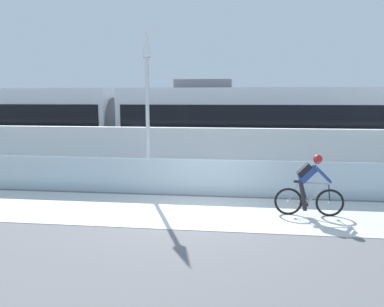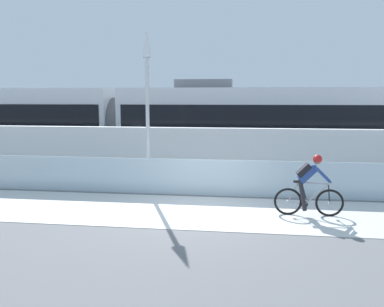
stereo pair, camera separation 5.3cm
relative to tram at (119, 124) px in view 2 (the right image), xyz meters
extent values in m
plane|color=slate|center=(4.49, -6.85, -1.89)|extent=(200.00, 200.00, 0.00)
cube|color=silver|center=(4.49, -6.85, -1.89)|extent=(32.00, 3.20, 0.01)
cube|color=silver|center=(4.49, -5.00, -1.32)|extent=(32.00, 0.05, 1.14)
cube|color=silver|center=(4.49, -3.20, -0.90)|extent=(32.00, 0.36, 1.99)
cube|color=#595654|center=(4.49, -0.72, -1.89)|extent=(32.00, 0.08, 0.01)
cube|color=#595654|center=(4.49, 0.72, -1.89)|extent=(32.00, 0.08, 0.01)
cube|color=silver|center=(-5.74, 0.00, 0.01)|extent=(11.00, 2.50, 3.10)
cube|color=#14724C|center=(-5.74, 0.00, -1.36)|extent=(10.78, 2.53, 0.28)
cube|color=#232326|center=(-2.22, 0.00, -1.53)|extent=(1.40, 1.88, 0.20)
cylinder|color=black|center=(-2.22, -0.72, -1.59)|extent=(0.60, 0.10, 0.60)
cylinder|color=black|center=(-2.22, 0.72, -1.59)|extent=(0.60, 0.10, 0.60)
cube|color=silver|center=(5.76, 0.00, 0.01)|extent=(11.00, 2.50, 3.10)
cube|color=black|center=(5.76, 0.00, 0.36)|extent=(10.56, 2.54, 1.04)
cube|color=#14724C|center=(5.76, 0.00, -1.36)|extent=(10.78, 2.53, 0.28)
cube|color=slate|center=(3.78, 0.00, 1.74)|extent=(2.40, 1.10, 0.36)
cube|color=#232326|center=(2.24, 0.00, -1.53)|extent=(1.40, 1.88, 0.20)
cylinder|color=black|center=(2.24, -0.72, -1.59)|extent=(0.60, 0.10, 0.60)
cylinder|color=black|center=(2.24, 0.72, -1.59)|extent=(0.60, 0.10, 0.60)
cube|color=#232326|center=(9.28, 0.00, -1.53)|extent=(1.40, 1.88, 0.20)
cylinder|color=black|center=(9.28, -0.72, -1.59)|extent=(0.60, 0.10, 0.60)
cylinder|color=black|center=(9.28, 0.72, -1.59)|extent=(0.60, 0.10, 0.60)
cylinder|color=#59595B|center=(0.01, 0.00, 0.01)|extent=(0.60, 2.30, 2.30)
torus|color=black|center=(7.80, -6.85, -1.53)|extent=(0.72, 0.06, 0.72)
cylinder|color=#99999E|center=(7.80, -6.85, -1.53)|extent=(0.07, 0.10, 0.07)
torus|color=black|center=(6.75, -6.85, -1.53)|extent=(0.72, 0.06, 0.72)
cylinder|color=#99999E|center=(6.75, -6.85, -1.53)|extent=(0.07, 0.10, 0.07)
cylinder|color=#99999E|center=(7.46, -6.85, -1.32)|extent=(0.60, 0.04, 0.58)
cylinder|color=#99999E|center=(7.08, -6.85, -1.30)|extent=(0.22, 0.04, 0.59)
cylinder|color=#99999E|center=(7.37, -6.85, -1.03)|extent=(0.76, 0.04, 0.07)
cylinder|color=#99999E|center=(6.96, -6.85, -1.56)|extent=(0.43, 0.03, 0.09)
cylinder|color=#99999E|center=(6.87, -6.85, -1.27)|extent=(0.27, 0.02, 0.53)
cylinder|color=black|center=(7.77, -6.85, -1.29)|extent=(0.08, 0.03, 0.49)
cube|color=black|center=(6.99, -6.85, -0.99)|extent=(0.24, 0.10, 0.05)
cylinder|color=black|center=(7.75, -6.85, -0.94)|extent=(0.03, 0.58, 0.03)
cylinder|color=#262628|center=(7.17, -6.85, -1.59)|extent=(0.18, 0.02, 0.18)
cube|color=navy|center=(7.21, -6.85, -0.78)|extent=(0.50, 0.28, 0.51)
cube|color=black|center=(7.12, -6.85, -0.69)|extent=(0.38, 0.30, 0.38)
sphere|color=#997051|center=(7.45, -6.85, -0.43)|extent=(0.20, 0.20, 0.20)
sphere|color=red|center=(7.45, -6.85, -0.40)|extent=(0.23, 0.23, 0.23)
cylinder|color=navy|center=(7.57, -7.01, -0.77)|extent=(0.41, 0.08, 0.41)
cylinder|color=navy|center=(7.57, -6.69, -0.77)|extent=(0.41, 0.08, 0.41)
cylinder|color=black|center=(7.10, -6.94, -1.35)|extent=(0.25, 0.11, 0.79)
cylinder|color=black|center=(7.10, -6.76, -1.21)|extent=(0.25, 0.11, 0.52)
cylinder|color=gray|center=(2.49, -4.70, -1.79)|extent=(0.24, 0.24, 0.20)
cylinder|color=silver|center=(2.49, -4.70, 0.31)|extent=(0.12, 0.12, 4.20)
cone|color=white|center=(2.49, -4.70, 2.86)|extent=(0.28, 0.28, 0.90)
camera|label=1|loc=(5.62, -17.36, 1.15)|focal=37.79mm
camera|label=2|loc=(5.67, -17.35, 1.15)|focal=37.79mm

